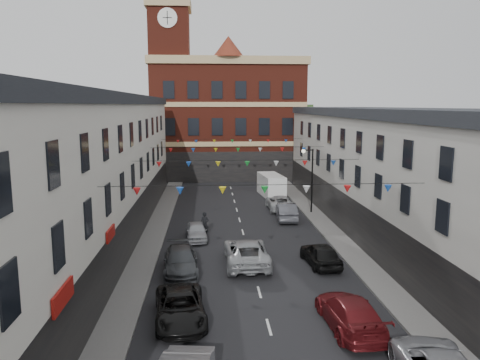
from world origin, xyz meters
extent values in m
plane|color=black|center=(0.00, 0.00, 0.00)|extent=(160.00, 160.00, 0.00)
cube|color=#605E5B|center=(-6.90, 2.00, 0.07)|extent=(1.80, 64.00, 0.15)
cube|color=#605E5B|center=(6.90, 2.00, 0.07)|extent=(1.80, 64.00, 0.15)
cube|color=silver|center=(-11.80, 1.00, 5.00)|extent=(8.00, 56.00, 10.00)
cube|color=black|center=(-11.80, 1.00, 10.35)|extent=(8.40, 56.00, 0.70)
cube|color=black|center=(-7.75, 1.00, 1.60)|extent=(0.12, 56.00, 3.20)
cube|color=beige|center=(11.80, 1.00, 4.50)|extent=(8.00, 56.00, 9.00)
cube|color=black|center=(11.80, 1.00, 9.35)|extent=(8.40, 56.00, 0.70)
cube|color=black|center=(7.75, 1.00, 1.60)|extent=(0.12, 56.00, 3.20)
cube|color=maroon|center=(0.00, 38.00, 7.50)|extent=(20.00, 12.00, 15.00)
cube|color=tan|center=(0.00, 38.00, 15.50)|extent=(20.60, 12.60, 1.00)
cone|color=maroon|center=(0.00, 33.00, 17.20)|extent=(4.00, 4.00, 2.60)
cube|color=maroon|center=(-7.50, 35.00, 12.00)|extent=(5.00, 5.00, 24.00)
cube|color=tan|center=(-7.50, 35.00, 22.50)|extent=(5.60, 5.60, 1.20)
cylinder|color=white|center=(-7.50, 32.45, 20.50)|extent=(2.40, 0.12, 2.40)
cube|color=#335226|center=(-4.00, 62.00, 5.00)|extent=(40.00, 14.00, 10.00)
cylinder|color=black|center=(6.80, 14.00, 3.00)|extent=(0.14, 0.14, 6.00)
cylinder|color=black|center=(6.40, 14.00, 5.90)|extent=(0.90, 0.10, 0.10)
sphere|color=beige|center=(5.95, 14.00, 5.80)|extent=(0.36, 0.36, 0.36)
imported|color=black|center=(-4.03, -7.12, 0.68)|extent=(2.76, 5.13, 1.37)
imported|color=#373A3E|center=(-4.38, -0.67, 0.72)|extent=(2.33, 5.07, 1.44)
imported|color=#94969C|center=(-3.60, 6.22, 0.64)|extent=(1.80, 3.88, 1.29)
imported|color=maroon|center=(3.60, -8.38, 0.75)|extent=(2.35, 5.29, 1.51)
imported|color=black|center=(4.28, -0.01, 0.73)|extent=(2.09, 4.41, 1.46)
imported|color=#4D4E55|center=(4.07, 11.75, 0.76)|extent=(1.84, 4.66, 1.51)
imported|color=#B5B8BA|center=(4.10, 15.81, 0.69)|extent=(2.32, 4.98, 1.38)
imported|color=#9DA0A4|center=(-0.32, 0.47, 0.80)|extent=(2.72, 5.81, 1.61)
cube|color=white|center=(4.24, 22.83, 1.17)|extent=(2.65, 5.52, 2.35)
imported|color=black|center=(-3.00, 7.24, 0.92)|extent=(0.78, 0.63, 1.85)
camera|label=1|loc=(-2.65, -27.70, 9.95)|focal=35.00mm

